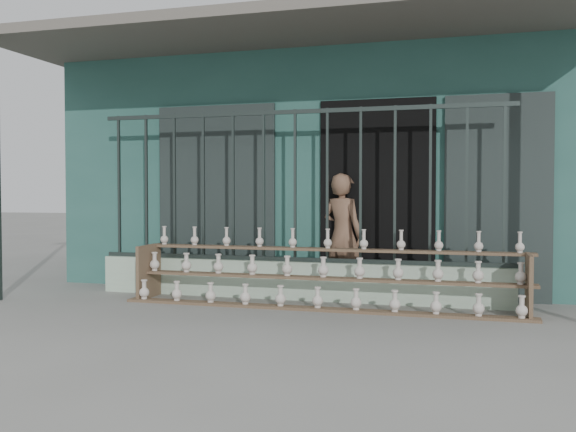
# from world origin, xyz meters

# --- Properties ---
(ground) EXTENTS (60.00, 60.00, 0.00)m
(ground) POSITION_xyz_m (0.00, 0.00, 0.00)
(ground) COLOR slate
(workshop_building) EXTENTS (7.40, 6.60, 3.21)m
(workshop_building) POSITION_xyz_m (0.00, 4.23, 1.62)
(workshop_building) COLOR #28554D
(workshop_building) RESTS_ON ground
(parapet_wall) EXTENTS (5.00, 0.20, 0.45)m
(parapet_wall) POSITION_xyz_m (0.00, 1.30, 0.23)
(parapet_wall) COLOR #A9C6AA
(parapet_wall) RESTS_ON ground
(security_fence) EXTENTS (5.00, 0.04, 1.80)m
(security_fence) POSITION_xyz_m (-0.00, 1.30, 1.35)
(security_fence) COLOR #283330
(security_fence) RESTS_ON parapet_wall
(shelf_rack) EXTENTS (4.50, 0.68, 0.85)m
(shelf_rack) POSITION_xyz_m (0.43, 0.89, 0.36)
(shelf_rack) COLOR brown
(shelf_rack) RESTS_ON ground
(elderly_woman) EXTENTS (0.65, 0.55, 1.50)m
(elderly_woman) POSITION_xyz_m (0.50, 1.67, 0.75)
(elderly_woman) COLOR brown
(elderly_woman) RESTS_ON ground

